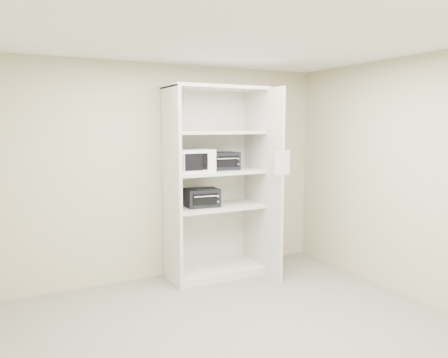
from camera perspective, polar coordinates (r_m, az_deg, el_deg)
name	(u,v)px	position (r m, az deg, el deg)	size (l,w,h in m)	color
floor	(237,343)	(4.19, 1.73, -20.58)	(4.50, 4.00, 0.01)	slate
ceiling	(238,32)	(3.78, 1.89, 18.60)	(4.50, 4.00, 0.01)	white
wall_back	(161,172)	(5.58, -8.19, 0.90)	(4.50, 0.02, 2.70)	beige
wall_right	(418,180)	(5.22, 23.97, -0.06)	(0.02, 4.00, 2.70)	beige
shelving_unit	(219,189)	(5.59, -0.68, -1.29)	(1.24, 0.92, 2.42)	beige
microwave	(193,161)	(5.33, -4.09, 2.39)	(0.47, 0.35, 0.28)	white
toaster_oven_upper	(222,161)	(5.62, -0.24, 2.37)	(0.39, 0.29, 0.22)	black
toaster_oven_lower	(202,198)	(5.51, -2.93, -2.44)	(0.41, 0.31, 0.23)	black
paper_sign	(282,163)	(5.28, 7.64, 2.10)	(0.22, 0.01, 0.29)	white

